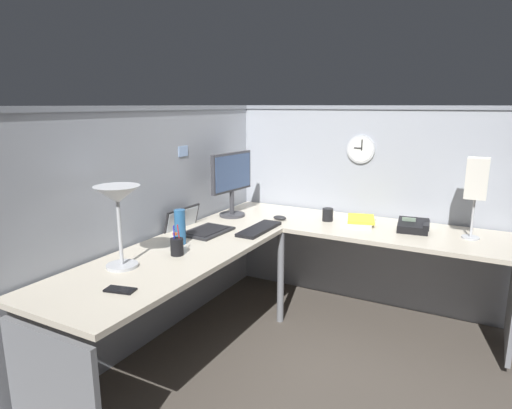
{
  "coord_description": "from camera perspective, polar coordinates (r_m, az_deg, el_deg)",
  "views": [
    {
      "loc": [
        -2.6,
        -1.12,
        1.59
      ],
      "look_at": [
        0.01,
        0.28,
        0.91
      ],
      "focal_mm": 31.01,
      "sensor_mm": 36.0,
      "label": 1
    }
  ],
  "objects": [
    {
      "name": "cubicle_wall_back",
      "position": [
        3.1,
        -12.93,
        -2.39
      ],
      "size": [
        2.57,
        0.12,
        1.58
      ],
      "color": "#999EA8",
      "rests_on": "ground"
    },
    {
      "name": "pen_cup",
      "position": [
        2.62,
        -10.17,
        -5.34
      ],
      "size": [
        0.08,
        0.08,
        0.18
      ],
      "color": "black",
      "rests_on": "desk"
    },
    {
      "name": "ground_plane",
      "position": [
        3.25,
        4.52,
        -16.5
      ],
      "size": [
        6.8,
        6.8,
        0.0
      ],
      "primitive_type": "plane",
      "color": "#4C443D"
    },
    {
      "name": "book_stack",
      "position": [
        3.34,
        13.24,
        -2.06
      ],
      "size": [
        0.32,
        0.26,
        0.04
      ],
      "color": "silver",
      "rests_on": "desk"
    },
    {
      "name": "cubicle_wall_right",
      "position": [
        3.66,
        14.09,
        -0.12
      ],
      "size": [
        0.12,
        2.37,
        1.58
      ],
      "color": "#999EA8",
      "rests_on": "ground"
    },
    {
      "name": "desk_lamp_paper",
      "position": [
        3.15,
        26.59,
        2.77
      ],
      "size": [
        0.13,
        0.13,
        0.53
      ],
      "color": "#B7BABF",
      "rests_on": "desk"
    },
    {
      "name": "keyboard",
      "position": [
        3.08,
        0.42,
        -3.18
      ],
      "size": [
        0.43,
        0.14,
        0.02
      ],
      "primitive_type": "cube",
      "rotation": [
        0.0,
        0.0,
        0.0
      ],
      "color": "black",
      "rests_on": "desk"
    },
    {
      "name": "monitor",
      "position": [
        3.42,
        -3.13,
        3.27
      ],
      "size": [
        0.46,
        0.2,
        0.5
      ],
      "color": "#38383D",
      "rests_on": "desk"
    },
    {
      "name": "pinned_note_leftmost",
      "position": [
        3.19,
        -9.37,
        6.79
      ],
      "size": [
        0.11,
        0.0,
        0.07
      ],
      "primitive_type": "cube",
      "color": "#99B7E5"
    },
    {
      "name": "office_phone",
      "position": [
        3.23,
        19.74,
        -2.69
      ],
      "size": [
        0.21,
        0.23,
        0.11
      ],
      "color": "black",
      "rests_on": "desk"
    },
    {
      "name": "coffee_mug",
      "position": [
        3.36,
        9.23,
        -1.3
      ],
      "size": [
        0.08,
        0.08,
        0.1
      ],
      "primitive_type": "cylinder",
      "color": "black",
      "rests_on": "desk"
    },
    {
      "name": "computer_mouse",
      "position": [
        3.36,
        3.09,
        -1.72
      ],
      "size": [
        0.06,
        0.1,
        0.03
      ],
      "primitive_type": "ellipsoid",
      "color": "#232326",
      "rests_on": "desk"
    },
    {
      "name": "wall_clock",
      "position": [
        3.56,
        13.39,
        6.95
      ],
      "size": [
        0.04,
        0.22,
        0.22
      ],
      "color": "#B7BABF"
    },
    {
      "name": "thermos_flask",
      "position": [
        2.8,
        -9.77,
        -2.86
      ],
      "size": [
        0.07,
        0.07,
        0.22
      ],
      "primitive_type": "cylinder",
      "color": "#26598C",
      "rests_on": "desk"
    },
    {
      "name": "desk",
      "position": [
        2.85,
        4.43,
        -6.87
      ],
      "size": [
        2.35,
        2.15,
        0.73
      ],
      "color": "beige",
      "rests_on": "ground"
    },
    {
      "name": "cell_phone",
      "position": [
        2.21,
        -17.11,
        -10.49
      ],
      "size": [
        0.1,
        0.16,
        0.01
      ],
      "primitive_type": "cube",
      "rotation": [
        0.0,
        0.0,
        0.23
      ],
      "color": "black",
      "rests_on": "desk"
    },
    {
      "name": "laptop",
      "position": [
        3.1,
        -7.74,
        -2.92
      ],
      "size": [
        0.36,
        0.39,
        0.22
      ],
      "color": "#232326",
      "rests_on": "desk"
    },
    {
      "name": "desk_lamp_dome",
      "position": [
        2.42,
        -17.41,
        0.4
      ],
      "size": [
        0.24,
        0.24,
        0.44
      ],
      "color": "#B7BABF",
      "rests_on": "desk"
    }
  ]
}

